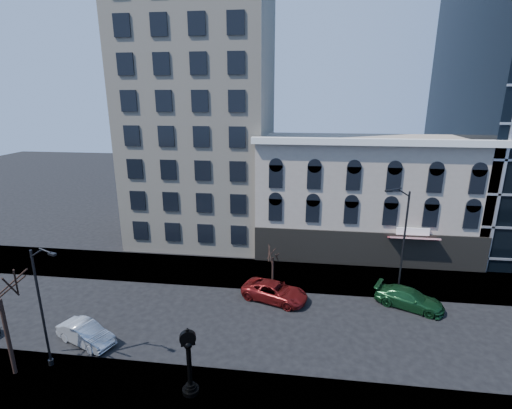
# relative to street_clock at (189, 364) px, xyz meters

# --- Properties ---
(ground) EXTENTS (160.00, 160.00, 0.00)m
(ground) POSITION_rel_street_clock_xyz_m (0.27, 7.07, -1.99)
(ground) COLOR black
(ground) RESTS_ON ground
(sidewalk_far) EXTENTS (160.00, 6.00, 0.12)m
(sidewalk_far) POSITION_rel_street_clock_xyz_m (0.27, 15.07, -1.93)
(sidewalk_far) COLOR gray
(sidewalk_far) RESTS_ON ground
(sidewalk_near) EXTENTS (160.00, 6.00, 0.12)m
(sidewalk_near) POSITION_rel_street_clock_xyz_m (0.27, -0.93, -1.93)
(sidewalk_near) COLOR gray
(sidewalk_near) RESTS_ON ground
(cream_tower) EXTENTS (15.90, 15.40, 42.50)m
(cream_tower) POSITION_rel_street_clock_xyz_m (-5.84, 25.95, 17.33)
(cream_tower) COLOR beige
(cream_tower) RESTS_ON ground
(victorian_row) EXTENTS (22.60, 11.19, 12.50)m
(victorian_row) POSITION_rel_street_clock_xyz_m (12.27, 22.96, 4.00)
(victorian_row) COLOR #A89A8A
(victorian_row) RESTS_ON ground
(street_clock) EXTENTS (0.94, 0.94, 4.15)m
(street_clock) POSITION_rel_street_clock_xyz_m (0.00, 0.00, 0.00)
(street_clock) COLOR black
(street_clock) RESTS_ON sidewalk_near
(street_lamp_near) EXTENTS (2.02, 0.90, 8.12)m
(street_lamp_near) POSITION_rel_street_clock_xyz_m (-8.68, 0.87, 4.25)
(street_lamp_near) COLOR black
(street_lamp_near) RESTS_ON sidewalk_near
(street_lamp_far) EXTENTS (2.30, 1.12, 9.33)m
(street_lamp_far) POSITION_rel_street_clock_xyz_m (13.56, 12.81, 5.17)
(street_lamp_far) COLOR black
(street_lamp_far) RESTS_ON sidewalk_far
(bare_tree_far) EXTENTS (2.02, 2.02, 3.47)m
(bare_tree_far) POSITION_rel_street_clock_xyz_m (3.43, 13.91, 0.74)
(bare_tree_far) COLOR black
(bare_tree_far) RESTS_ON sidewalk_far
(car_near_b) EXTENTS (4.57, 2.96, 1.42)m
(car_near_b) POSITION_rel_street_clock_xyz_m (-8.36, 3.50, -1.28)
(car_near_b) COLOR #A5A8AD
(car_near_b) RESTS_ON ground
(car_far_a) EXTENTS (5.91, 4.10, 1.50)m
(car_far_a) POSITION_rel_street_clock_xyz_m (3.87, 10.64, -1.24)
(car_far_a) COLOR maroon
(car_far_a) RESTS_ON ground
(car_far_b) EXTENTS (5.58, 4.08, 1.50)m
(car_far_b) POSITION_rel_street_clock_xyz_m (14.51, 10.94, -1.24)
(car_far_b) COLOR #143F1E
(car_far_b) RESTS_ON ground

